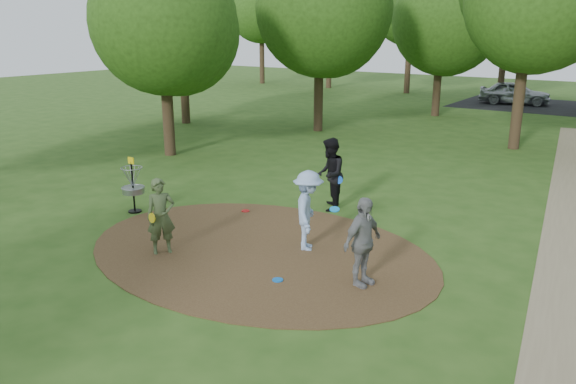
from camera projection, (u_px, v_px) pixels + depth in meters
The scene contains 12 objects.
ground at pixel (258, 251), 12.76m from camera, with size 100.00×100.00×0.00m, color #2D5119.
dirt_clearing at pixel (258, 250), 12.76m from camera, with size 8.40×8.40×0.02m, color #47301C.
parking_lot at pixel (572, 108), 35.40m from camera, with size 14.00×8.00×0.01m, color black.
player_observer_with_disc at pixel (161, 217), 12.39m from camera, with size 0.70×0.75×1.73m.
player_throwing_with_disc at pixel (308, 211), 12.60m from camera, with size 1.40×1.37×1.84m.
player_walking_with_disc at pixel (330, 174), 15.40m from camera, with size 1.12×1.21×2.01m.
player_waiting_with_disc at pixel (362, 242), 10.80m from camera, with size 0.63×1.12×1.80m.
disc_ground_blue at pixel (278, 280), 11.21m from camera, with size 0.22×0.22×0.02m, color blue.
disc_ground_red at pixel (245, 211), 15.44m from camera, with size 0.22×0.22×0.02m, color red.
car_left at pixel (515, 93), 36.95m from camera, with size 1.78×4.43×1.51m, color #93979A.
disc_golf_basket at pixel (133, 181), 15.20m from camera, with size 0.63×0.63×1.54m.
tree_ring at pixel (450, 15), 18.32m from camera, with size 37.15×45.88×9.53m.
Camera 1 is at (7.28, -9.40, 4.87)m, focal length 35.00 mm.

